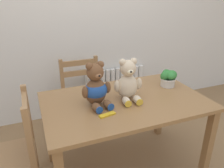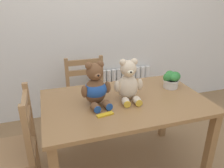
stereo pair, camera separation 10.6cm
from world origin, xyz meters
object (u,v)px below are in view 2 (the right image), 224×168
teddy_bear_right (128,83)px  wooden_chair_behind (88,94)px  potted_plant (171,79)px  teddy_bear_left (96,88)px  chocolate_bar (105,115)px  wooden_chair_side (15,150)px

teddy_bear_right → wooden_chair_behind: bearing=-71.0°
teddy_bear_right → potted_plant: size_ratio=2.02×
teddy_bear_left → potted_plant: size_ratio=2.03×
wooden_chair_behind → potted_plant: bearing=133.7°
teddy_bear_right → teddy_bear_left: bearing=4.8°
wooden_chair_behind → teddy_bear_right: teddy_bear_right is taller
teddy_bear_left → chocolate_bar: (0.02, -0.19, -0.13)m
wooden_chair_side → teddy_bear_right: bearing=-88.8°
wooden_chair_behind → chocolate_bar: bearing=86.4°
wooden_chair_side → teddy_bear_left: bearing=-87.9°
wooden_chair_behind → chocolate_bar: 1.01m
wooden_chair_side → teddy_bear_left: (0.64, 0.02, 0.41)m
wooden_chair_behind → wooden_chair_side: bearing=48.0°
teddy_bear_left → teddy_bear_right: size_ratio=1.01×
wooden_chair_behind → chocolate_bar: size_ratio=6.86×
wooden_chair_side → teddy_bear_right: teddy_bear_right is taller
wooden_chair_side → teddy_bear_right: size_ratio=2.65×
teddy_bear_left → wooden_chair_behind: bearing=-103.6°
teddy_bear_right → chocolate_bar: bearing=43.0°
wooden_chair_behind → teddy_bear_right: (0.19, -0.78, 0.43)m
wooden_chair_side → chocolate_bar: (0.65, -0.17, 0.29)m
teddy_bear_left → chocolate_bar: 0.23m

